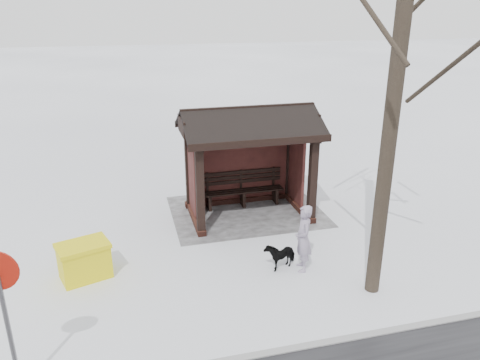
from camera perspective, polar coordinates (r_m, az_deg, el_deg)
name	(u,v)px	position (r m, az deg, el deg)	size (l,w,h in m)	color
ground	(248,214)	(13.21, 1.02, -4.21)	(120.00, 120.00, 0.00)	white
kerb	(332,342)	(8.82, 11.15, -18.79)	(120.00, 0.15, 0.06)	gray
trampled_patch	(246,211)	(13.38, 0.79, -3.83)	(4.20, 3.20, 0.02)	#96969B
bus_shelter	(247,139)	(12.60, 0.89, 5.05)	(3.60, 2.40, 3.09)	#3C1C16
pedestrian	(303,238)	(10.36, 7.73, -7.07)	(0.56, 0.37, 1.54)	#978AA2
dog	(280,254)	(10.62, 4.92, -9.02)	(0.34, 0.74, 0.62)	black
grit_bin	(84,260)	(10.69, -18.45, -9.29)	(1.23, 1.02, 0.81)	yellow
road_sign	(1,294)	(7.56, -27.08, -12.25)	(0.61, 0.14, 2.41)	slate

